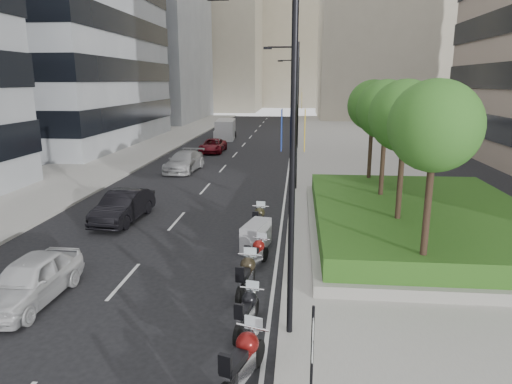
# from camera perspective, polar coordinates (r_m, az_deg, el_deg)

# --- Properties ---
(ground) EXTENTS (160.00, 160.00, 0.00)m
(ground) POSITION_cam_1_polar(r_m,az_deg,el_deg) (12.99, -16.34, -18.27)
(ground) COLOR black
(ground) RESTS_ON ground
(sidewalk_right) EXTENTS (10.00, 100.00, 0.15)m
(sidewalk_right) POSITION_cam_1_polar(r_m,az_deg,el_deg) (40.97, 11.70, 4.05)
(sidewalk_right) COLOR #9E9B93
(sidewalk_right) RESTS_ON ground
(sidewalk_left) EXTENTS (8.00, 100.00, 0.15)m
(sidewalk_left) POSITION_cam_1_polar(r_m,az_deg,el_deg) (43.91, -16.76, 4.38)
(sidewalk_left) COLOR #9E9B93
(sidewalk_left) RESTS_ON ground
(lane_edge) EXTENTS (0.12, 100.00, 0.01)m
(lane_edge) POSITION_cam_1_polar(r_m,az_deg,el_deg) (40.73, 4.25, 4.14)
(lane_edge) COLOR silver
(lane_edge) RESTS_ON ground
(lane_centre) EXTENTS (0.12, 100.00, 0.01)m
(lane_centre) POSITION_cam_1_polar(r_m,az_deg,el_deg) (41.15, -3.03, 4.26)
(lane_centre) COLOR silver
(lane_centre) RESTS_ON ground
(building_grey_far) EXTENTS (22.00, 26.00, 30.00)m
(building_grey_far) POSITION_cam_1_polar(r_m,az_deg,el_deg) (85.45, -14.94, 18.82)
(building_grey_far) COLOR gray
(building_grey_far) RESTS_ON ground
(building_cream_right) EXTENTS (28.00, 24.00, 36.00)m
(building_cream_right) POSITION_cam_1_polar(r_m,az_deg,el_deg) (92.54, 17.33, 20.12)
(building_cream_right) COLOR #B7AD93
(building_cream_right) RESTS_ON ground
(building_cream_left) EXTENTS (26.00, 24.00, 34.00)m
(building_cream_left) POSITION_cam_1_polar(r_m,az_deg,el_deg) (112.89, -6.49, 18.85)
(building_cream_left) COLOR #B7AD93
(building_cream_left) RESTS_ON ground
(building_cream_centre) EXTENTS (30.00, 24.00, 38.00)m
(building_cream_centre) POSITION_cam_1_polar(r_m,az_deg,el_deg) (130.76, 4.50, 19.06)
(building_cream_centre) COLOR #B7AD93
(building_cream_centre) RESTS_ON ground
(planter) EXTENTS (10.00, 14.00, 0.40)m
(planter) POSITION_cam_1_polar(r_m,az_deg,el_deg) (21.88, 19.88, -4.17)
(planter) COLOR gray
(planter) RESTS_ON sidewalk_right
(hedge) EXTENTS (9.40, 13.40, 0.80)m
(hedge) POSITION_cam_1_polar(r_m,az_deg,el_deg) (21.71, 20.00, -2.66)
(hedge) COLOR #1F4E16
(hedge) RESTS_ON planter
(tree_0) EXTENTS (2.80, 2.80, 6.30)m
(tree_0) POSITION_cam_1_polar(r_m,az_deg,el_deg) (14.79, 21.47, 7.60)
(tree_0) COLOR #332319
(tree_0) RESTS_ON planter
(tree_1) EXTENTS (2.80, 2.80, 6.30)m
(tree_1) POSITION_cam_1_polar(r_m,az_deg,el_deg) (18.66, 18.14, 8.94)
(tree_1) COLOR #332319
(tree_1) RESTS_ON planter
(tree_2) EXTENTS (2.80, 2.80, 6.30)m
(tree_2) POSITION_cam_1_polar(r_m,az_deg,el_deg) (22.57, 15.95, 9.81)
(tree_2) COLOR #332319
(tree_2) RESTS_ON planter
(tree_3) EXTENTS (2.80, 2.80, 6.30)m
(tree_3) POSITION_cam_1_polar(r_m,az_deg,el_deg) (26.51, 14.40, 10.41)
(tree_3) COLOR #332319
(tree_3) RESTS_ON planter
(lamp_post_0) EXTENTS (2.34, 0.45, 9.00)m
(lamp_post_0) POSITION_cam_1_polar(r_m,az_deg,el_deg) (11.29, 3.82, 5.05)
(lamp_post_0) COLOR black
(lamp_post_0) RESTS_ON ground
(lamp_post_1) EXTENTS (2.34, 0.45, 9.00)m
(lamp_post_1) POSITION_cam_1_polar(r_m,az_deg,el_deg) (28.21, 4.82, 10.23)
(lamp_post_1) COLOR black
(lamp_post_1) RESTS_ON ground
(lamp_post_2) EXTENTS (2.34, 0.45, 9.00)m
(lamp_post_2) POSITION_cam_1_polar(r_m,az_deg,el_deg) (46.19, 5.08, 11.57)
(lamp_post_2) COLOR black
(lamp_post_2) RESTS_ON ground
(parking_sign) EXTENTS (0.06, 0.32, 2.50)m
(parking_sign) POSITION_cam_1_polar(r_m,az_deg,el_deg) (9.74, 7.02, -19.40)
(parking_sign) COLOR black
(parking_sign) RESTS_ON ground
(motorcycle_1) EXTENTS (1.02, 2.38, 1.22)m
(motorcycle_1) POSITION_cam_1_polar(r_m,az_deg,el_deg) (10.89, -1.68, -20.40)
(motorcycle_1) COLOR black
(motorcycle_1) RESTS_ON ground
(motorcycle_2) EXTENTS (0.71, 2.10, 1.05)m
(motorcycle_2) POSITION_cam_1_polar(r_m,az_deg,el_deg) (13.04, -1.13, -14.68)
(motorcycle_2) COLOR black
(motorcycle_2) RESTS_ON ground
(motorcycle_3) EXTENTS (0.79, 2.37, 1.18)m
(motorcycle_3) POSITION_cam_1_polar(r_m,az_deg,el_deg) (14.97, -1.23, -10.45)
(motorcycle_3) COLOR black
(motorcycle_3) RESTS_ON ground
(motorcycle_4) EXTENTS (0.92, 1.98, 1.03)m
(motorcycle_4) POSITION_cam_1_polar(r_m,az_deg,el_deg) (16.96, 0.01, -7.77)
(motorcycle_4) COLOR black
(motorcycle_4) RESTS_ON ground
(motorcycle_5) EXTENTS (1.18, 1.98, 1.13)m
(motorcycle_5) POSITION_cam_1_polar(r_m,az_deg,el_deg) (18.79, 0.00, -5.54)
(motorcycle_5) COLOR black
(motorcycle_5) RESTS_ON ground
(motorcycle_6) EXTENTS (0.76, 2.28, 1.13)m
(motorcycle_6) POSITION_cam_1_polar(r_m,az_deg,el_deg) (20.78, 0.33, -3.51)
(motorcycle_6) COLOR black
(motorcycle_6) RESTS_ON ground
(car_a) EXTENTS (1.83, 4.31, 1.45)m
(car_a) POSITION_cam_1_polar(r_m,az_deg,el_deg) (16.09, -26.40, -9.82)
(car_a) COLOR silver
(car_a) RESTS_ON ground
(car_b) EXTENTS (1.89, 4.64, 1.50)m
(car_b) POSITION_cam_1_polar(r_m,az_deg,el_deg) (23.38, -16.28, -1.74)
(car_b) COLOR black
(car_b) RESTS_ON ground
(car_c) EXTENTS (2.53, 5.33, 1.50)m
(car_c) POSITION_cam_1_polar(r_m,az_deg,el_deg) (35.48, -8.96, 3.80)
(car_c) COLOR #B1B1B3
(car_c) RESTS_ON ground
(car_d) EXTENTS (2.20, 4.69, 1.30)m
(car_d) POSITION_cam_1_polar(r_m,az_deg,el_deg) (44.61, -5.42, 5.79)
(car_d) COLOR maroon
(car_d) RESTS_ON ground
(delivery_van) EXTENTS (2.46, 5.56, 2.27)m
(delivery_van) POSITION_cam_1_polar(r_m,az_deg,el_deg) (54.59, -3.86, 7.70)
(delivery_van) COLOR #BDBDBF
(delivery_van) RESTS_ON ground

